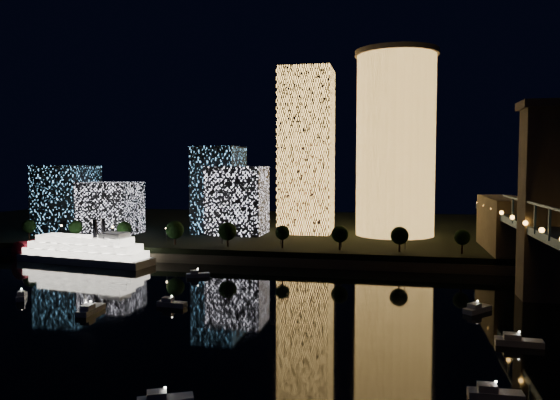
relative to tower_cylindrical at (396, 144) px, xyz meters
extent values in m
plane|color=black|center=(-28.46, -133.29, -42.94)|extent=(520.00, 520.00, 0.00)
cube|color=black|center=(-28.46, 26.71, -40.44)|extent=(420.00, 160.00, 5.00)
cube|color=#6B5E4C|center=(-28.46, -51.29, -41.44)|extent=(420.00, 6.00, 3.00)
cylinder|color=#FFB651|center=(0.00, 0.00, -1.13)|extent=(32.00, 32.00, 73.64)
cylinder|color=#6B5E4C|center=(0.00, 0.00, 36.69)|extent=(34.00, 34.00, 2.00)
cube|color=#FFB651|center=(-37.38, 1.72, -2.94)|extent=(22.00, 22.00, 70.00)
cube|color=white|center=(-65.21, -8.88, -23.64)|extent=(23.25, 19.67, 28.61)
cube|color=#56ABEB|center=(-75.04, -3.65, -19.41)|extent=(18.54, 24.10, 37.07)
cube|color=white|center=(-117.32, -20.79, -27.01)|extent=(21.86, 19.88, 21.86)
cube|color=#56ABEB|center=(-138.36, -19.83, -23.47)|extent=(20.68, 22.74, 28.95)
cube|color=#6B5E4C|center=(36.54, -83.29, -18.94)|extent=(11.00, 9.00, 48.00)
cube|color=#6B5E4C|center=(36.54, -83.29, 6.06)|extent=(13.00, 11.00, 2.00)
cube|color=#6B5E4C|center=(36.54, -33.29, -31.44)|extent=(12.00, 40.00, 23.00)
cube|color=navy|center=(31.54, -97.29, -21.44)|extent=(0.50, 0.50, 7.00)
cube|color=navy|center=(31.54, -73.29, -21.44)|extent=(0.50, 0.50, 7.00)
sphere|color=#FFA138|center=(31.04, -88.29, -23.14)|extent=(1.20, 1.20, 1.20)
sphere|color=#FFA138|center=(31.04, -43.29, -23.14)|extent=(1.20, 1.20, 1.20)
cube|color=silver|center=(-105.59, -60.41, -41.69)|extent=(51.40, 19.26, 2.51)
cube|color=white|center=(-105.59, -60.41, -39.28)|extent=(47.10, 17.57, 2.30)
cube|color=white|center=(-105.59, -60.41, -36.98)|extent=(42.80, 15.88, 2.30)
cube|color=white|center=(-105.59, -60.41, -34.68)|extent=(36.44, 13.86, 2.30)
cube|color=silver|center=(-93.19, -62.38, -32.69)|extent=(9.25, 7.51, 1.88)
cylinder|color=black|center=(-99.72, -63.46, -30.39)|extent=(1.46, 1.46, 6.28)
cylinder|color=black|center=(-99.06, -59.33, -30.39)|extent=(1.46, 1.46, 6.28)
cylinder|color=maroon|center=(-130.39, -56.46, -39.81)|extent=(8.71, 10.45, 7.32)
cube|color=silver|center=(-68.86, -118.32, -42.34)|extent=(2.88, 8.72, 1.20)
cube|color=silver|center=(-68.85, -119.62, -41.24)|extent=(2.29, 3.07, 1.00)
sphere|color=white|center=(-68.86, -118.32, -40.34)|extent=(0.36, 0.36, 0.36)
cube|color=silver|center=(-33.13, -161.11, -41.24)|extent=(3.34, 3.01, 1.00)
sphere|color=white|center=(-32.07, -160.61, -40.34)|extent=(0.36, 0.36, 0.36)
cube|color=silver|center=(13.99, -148.93, -42.34)|extent=(7.73, 2.64, 1.20)
cube|color=silver|center=(12.83, -148.96, -41.24)|extent=(2.73, 2.06, 1.00)
sphere|color=white|center=(13.99, -148.93, -40.34)|extent=(0.36, 0.36, 0.36)
cube|color=silver|center=(18.63, -99.71, -42.34)|extent=(7.24, 7.72, 1.20)
cube|color=silver|center=(17.83, -100.61, -41.24)|extent=(3.42, 3.49, 1.00)
sphere|color=white|center=(18.63, -99.71, -40.34)|extent=(0.36, 0.36, 0.36)
cube|color=silver|center=(-58.68, -75.29, -42.34)|extent=(7.17, 4.90, 1.20)
cube|color=silver|center=(-59.62, -75.73, -41.24)|extent=(2.94, 2.64, 1.00)
sphere|color=white|center=(-58.68, -75.29, -40.34)|extent=(0.36, 0.36, 0.36)
cube|color=silver|center=(-93.01, -110.24, -42.34)|extent=(4.91, 6.46, 1.20)
cube|color=silver|center=(-92.53, -111.06, -41.24)|extent=(2.52, 2.73, 1.00)
sphere|color=white|center=(-93.01, -110.24, -40.34)|extent=(0.36, 0.36, 0.36)
cube|color=silver|center=(-52.65, -109.48, -42.34)|extent=(7.37, 3.09, 1.20)
cube|color=silver|center=(-53.71, -109.35, -41.24)|extent=(2.70, 2.13, 1.00)
sphere|color=white|center=(-52.65, -109.48, -40.34)|extent=(0.36, 0.36, 0.36)
cube|color=silver|center=(22.72, -122.89, -42.34)|extent=(8.66, 3.20, 1.20)
cube|color=silver|center=(21.44, -122.82, -41.24)|extent=(3.10, 2.38, 1.00)
sphere|color=white|center=(22.72, -122.89, -40.34)|extent=(0.36, 0.36, 0.36)
cylinder|color=black|center=(-138.46, -45.29, -35.94)|extent=(0.70, 0.70, 4.00)
sphere|color=black|center=(-138.46, -45.29, -32.44)|extent=(5.34, 5.34, 5.34)
cylinder|color=black|center=(-118.46, -45.29, -35.94)|extent=(0.70, 0.70, 4.00)
sphere|color=black|center=(-118.46, -45.29, -32.44)|extent=(5.11, 5.11, 5.11)
cylinder|color=black|center=(-98.46, -45.29, -35.94)|extent=(0.70, 0.70, 4.00)
sphere|color=black|center=(-98.46, -45.29, -32.44)|extent=(5.31, 5.31, 5.31)
cylinder|color=black|center=(-78.46, -45.29, -35.94)|extent=(0.70, 0.70, 4.00)
sphere|color=black|center=(-78.46, -45.29, -32.44)|extent=(6.63, 6.63, 6.63)
cylinder|color=black|center=(-58.46, -45.29, -35.94)|extent=(0.70, 0.70, 4.00)
sphere|color=black|center=(-58.46, -45.29, -32.44)|extent=(6.54, 6.54, 6.54)
cylinder|color=black|center=(-38.46, -45.29, -35.94)|extent=(0.70, 0.70, 4.00)
sphere|color=black|center=(-38.46, -45.29, -32.44)|extent=(5.10, 5.10, 5.10)
cylinder|color=black|center=(-18.46, -45.29, -35.94)|extent=(0.70, 0.70, 4.00)
sphere|color=black|center=(-18.46, -45.29, -32.44)|extent=(5.80, 5.80, 5.80)
cylinder|color=black|center=(1.54, -45.29, -35.94)|extent=(0.70, 0.70, 4.00)
sphere|color=black|center=(1.54, -45.29, -32.44)|extent=(6.03, 6.03, 6.03)
cylinder|color=black|center=(21.54, -45.29, -35.94)|extent=(0.70, 0.70, 4.00)
sphere|color=black|center=(21.54, -45.29, -32.44)|extent=(5.17, 5.17, 5.17)
cylinder|color=black|center=(-128.46, -39.29, -35.44)|extent=(0.24, 0.24, 5.00)
sphere|color=#FFCC7F|center=(-128.46, -39.29, -32.64)|extent=(0.70, 0.70, 0.70)
cylinder|color=black|center=(-106.46, -39.29, -35.44)|extent=(0.24, 0.24, 5.00)
sphere|color=#FFCC7F|center=(-106.46, -39.29, -32.64)|extent=(0.70, 0.70, 0.70)
cylinder|color=black|center=(-84.46, -39.29, -35.44)|extent=(0.24, 0.24, 5.00)
sphere|color=#FFCC7F|center=(-84.46, -39.29, -32.64)|extent=(0.70, 0.70, 0.70)
cylinder|color=black|center=(-62.46, -39.29, -35.44)|extent=(0.24, 0.24, 5.00)
sphere|color=#FFCC7F|center=(-62.46, -39.29, -32.64)|extent=(0.70, 0.70, 0.70)
cylinder|color=black|center=(-40.46, -39.29, -35.44)|extent=(0.24, 0.24, 5.00)
sphere|color=#FFCC7F|center=(-40.46, -39.29, -32.64)|extent=(0.70, 0.70, 0.70)
cylinder|color=black|center=(-18.46, -39.29, -35.44)|extent=(0.24, 0.24, 5.00)
sphere|color=#FFCC7F|center=(-18.46, -39.29, -32.64)|extent=(0.70, 0.70, 0.70)
cylinder|color=black|center=(3.54, -39.29, -35.44)|extent=(0.24, 0.24, 5.00)
sphere|color=#FFCC7F|center=(3.54, -39.29, -32.64)|extent=(0.70, 0.70, 0.70)
camera|label=1|loc=(-1.07, -230.74, -9.09)|focal=35.00mm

